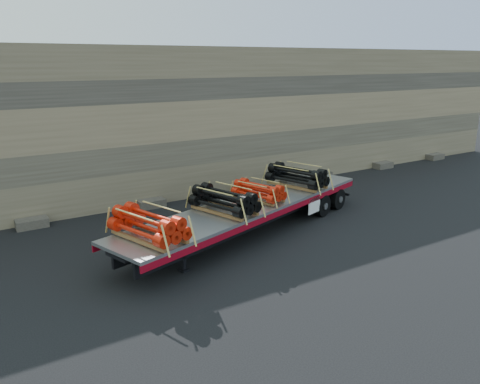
# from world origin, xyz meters

# --- Properties ---
(ground) EXTENTS (120.00, 120.00, 0.00)m
(ground) POSITION_xyz_m (0.00, 0.00, 0.00)
(ground) COLOR black
(ground) RESTS_ON ground
(rock_wall) EXTENTS (44.00, 3.00, 7.00)m
(rock_wall) POSITION_xyz_m (0.00, 6.50, 3.50)
(rock_wall) COLOR #7A6B54
(rock_wall) RESTS_ON ground
(trailer) EXTENTS (12.16, 5.90, 1.20)m
(trailer) POSITION_xyz_m (-1.05, -0.42, 0.60)
(trailer) COLOR #B0B3B8
(trailer) RESTS_ON ground
(bundle_front) EXTENTS (1.93, 2.73, 0.88)m
(bundle_front) POSITION_xyz_m (-5.60, -1.89, 1.64)
(bundle_front) COLOR red
(bundle_front) RESTS_ON trailer
(bundle_midfront) EXTENTS (1.88, 2.65, 0.85)m
(bundle_midfront) POSITION_xyz_m (-2.40, -0.86, 1.63)
(bundle_midfront) COLOR black
(bundle_midfront) RESTS_ON trailer
(bundle_midrear) EXTENTS (1.53, 2.16, 0.69)m
(bundle_midrear) POSITION_xyz_m (-0.53, -0.26, 1.55)
(bundle_midrear) COLOR red
(bundle_midrear) RESTS_ON trailer
(bundle_rear) EXTENTS (1.93, 2.72, 0.87)m
(bundle_rear) POSITION_xyz_m (1.96, 0.55, 1.64)
(bundle_rear) COLOR black
(bundle_rear) RESTS_ON trailer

